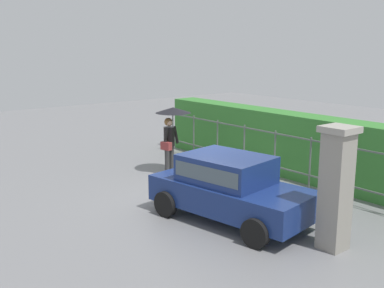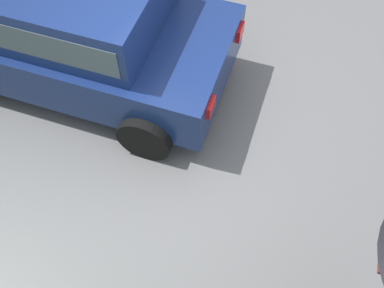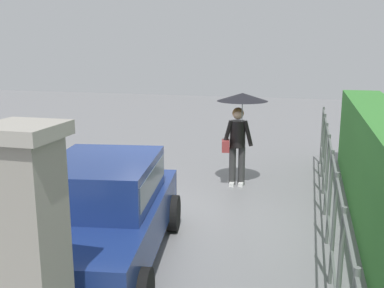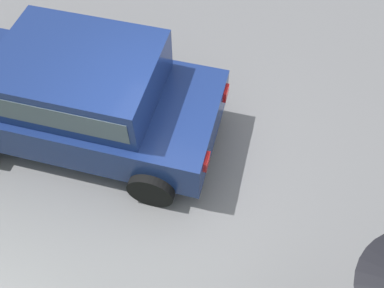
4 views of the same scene
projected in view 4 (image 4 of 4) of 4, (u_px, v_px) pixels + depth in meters
ground_plane at (179, 200)px, 5.41m from camera, size 40.00×40.00×0.00m
car at (80, 94)px, 5.38m from camera, size 3.92×2.32×1.48m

